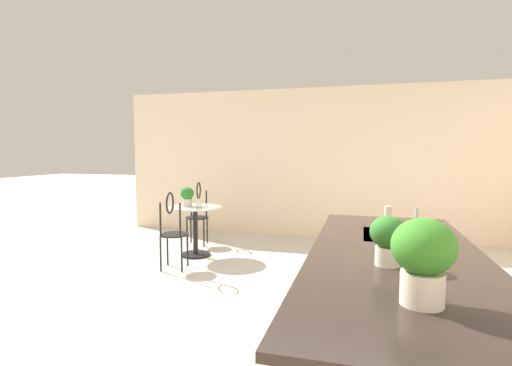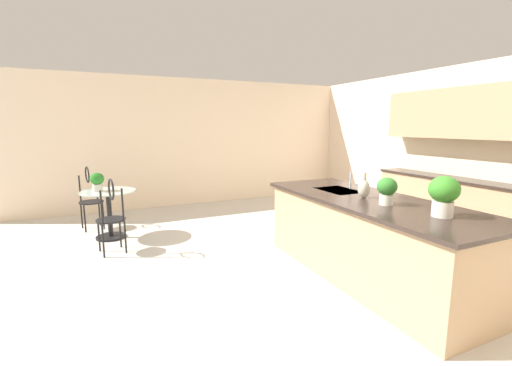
{
  "view_description": "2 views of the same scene",
  "coord_description": "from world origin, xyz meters",
  "px_view_note": "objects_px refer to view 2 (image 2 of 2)",
  "views": [
    {
      "loc": [
        2.84,
        0.64,
        1.55
      ],
      "look_at": [
        -0.99,
        -0.42,
        1.23
      ],
      "focal_mm": 27.24,
      "sensor_mm": 36.0,
      "label": 1
    },
    {
      "loc": [
        3.13,
        -1.84,
        1.72
      ],
      "look_at": [
        -0.92,
        0.02,
        0.97
      ],
      "focal_mm": 24.02,
      "sensor_mm": 36.0,
      "label": 2
    }
  ],
  "objects_px": {
    "bistro_table": "(109,210)",
    "chair_by_island": "(90,195)",
    "potted_plant_counter_far": "(444,194)",
    "chair_near_window": "(111,212)",
    "potted_plant_on_table": "(97,181)",
    "vase_on_counter": "(364,188)",
    "potted_plant_counter_near": "(387,189)"
  },
  "relations": [
    {
      "from": "chair_near_window",
      "to": "chair_by_island",
      "type": "distance_m",
      "value": 1.45
    },
    {
      "from": "potted_plant_on_table",
      "to": "vase_on_counter",
      "type": "bearing_deg",
      "value": 44.94
    },
    {
      "from": "bistro_table",
      "to": "potted_plant_on_table",
      "type": "xyz_separation_m",
      "value": [
        -0.03,
        -0.14,
        0.45
      ]
    },
    {
      "from": "chair_near_window",
      "to": "vase_on_counter",
      "type": "xyz_separation_m",
      "value": [
        1.94,
        2.55,
        0.46
      ]
    },
    {
      "from": "chair_by_island",
      "to": "potted_plant_counter_far",
      "type": "bearing_deg",
      "value": 34.31
    },
    {
      "from": "potted_plant_counter_far",
      "to": "vase_on_counter",
      "type": "bearing_deg",
      "value": -174.52
    },
    {
      "from": "bistro_table",
      "to": "chair_by_island",
      "type": "relative_size",
      "value": 0.77
    },
    {
      "from": "bistro_table",
      "to": "potted_plant_on_table",
      "type": "distance_m",
      "value": 0.48
    },
    {
      "from": "chair_by_island",
      "to": "bistro_table",
      "type": "bearing_deg",
      "value": 21.17
    },
    {
      "from": "bistro_table",
      "to": "potted_plant_counter_far",
      "type": "xyz_separation_m",
      "value": [
        3.58,
        2.64,
        0.68
      ]
    },
    {
      "from": "potted_plant_counter_far",
      "to": "vase_on_counter",
      "type": "xyz_separation_m",
      "value": [
        -0.9,
        -0.09,
        -0.1
      ]
    },
    {
      "from": "potted_plant_on_table",
      "to": "vase_on_counter",
      "type": "height_order",
      "value": "vase_on_counter"
    },
    {
      "from": "bistro_table",
      "to": "potted_plant_counter_near",
      "type": "xyz_separation_m",
      "value": [
        3.03,
        2.54,
        0.63
      ]
    },
    {
      "from": "potted_plant_counter_far",
      "to": "vase_on_counter",
      "type": "relative_size",
      "value": 1.26
    },
    {
      "from": "chair_near_window",
      "to": "potted_plant_on_table",
      "type": "distance_m",
      "value": 0.84
    },
    {
      "from": "chair_by_island",
      "to": "potted_plant_counter_far",
      "type": "distance_m",
      "value": 5.2
    },
    {
      "from": "potted_plant_on_table",
      "to": "chair_near_window",
      "type": "bearing_deg",
      "value": 11.12
    },
    {
      "from": "vase_on_counter",
      "to": "potted_plant_counter_near",
      "type": "bearing_deg",
      "value": -3.03
    },
    {
      "from": "chair_near_window",
      "to": "potted_plant_counter_near",
      "type": "bearing_deg",
      "value": 47.81
    },
    {
      "from": "potted_plant_counter_far",
      "to": "potted_plant_counter_near",
      "type": "bearing_deg",
      "value": -169.21
    },
    {
      "from": "potted_plant_on_table",
      "to": "potted_plant_counter_near",
      "type": "relative_size",
      "value": 1.0
    },
    {
      "from": "bistro_table",
      "to": "vase_on_counter",
      "type": "height_order",
      "value": "vase_on_counter"
    },
    {
      "from": "potted_plant_counter_far",
      "to": "potted_plant_on_table",
      "type": "bearing_deg",
      "value": -142.32
    },
    {
      "from": "potted_plant_counter_far",
      "to": "chair_near_window",
      "type": "bearing_deg",
      "value": -137.19
    },
    {
      "from": "bistro_table",
      "to": "chair_by_island",
      "type": "distance_m",
      "value": 0.75
    },
    {
      "from": "chair_near_window",
      "to": "bistro_table",
      "type": "bearing_deg",
      "value": -179.09
    },
    {
      "from": "potted_plant_counter_near",
      "to": "vase_on_counter",
      "type": "distance_m",
      "value": 0.35
    },
    {
      "from": "potted_plant_counter_near",
      "to": "potted_plant_counter_far",
      "type": "xyz_separation_m",
      "value": [
        0.55,
        0.1,
        0.05
      ]
    },
    {
      "from": "bistro_table",
      "to": "chair_by_island",
      "type": "height_order",
      "value": "chair_by_island"
    },
    {
      "from": "chair_by_island",
      "to": "potted_plant_counter_near",
      "type": "xyz_separation_m",
      "value": [
        3.72,
        2.81,
        0.51
      ]
    },
    {
      "from": "vase_on_counter",
      "to": "chair_near_window",
      "type": "bearing_deg",
      "value": -127.33
    },
    {
      "from": "chair_by_island",
      "to": "potted_plant_counter_far",
      "type": "relative_size",
      "value": 2.87
    }
  ]
}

